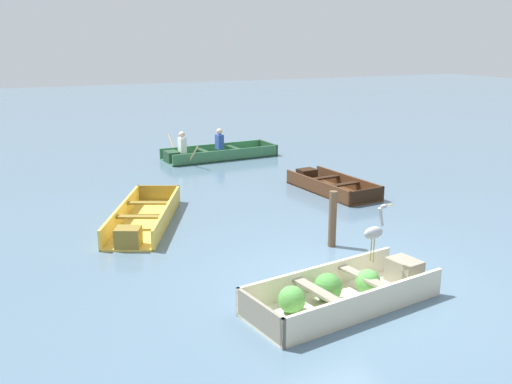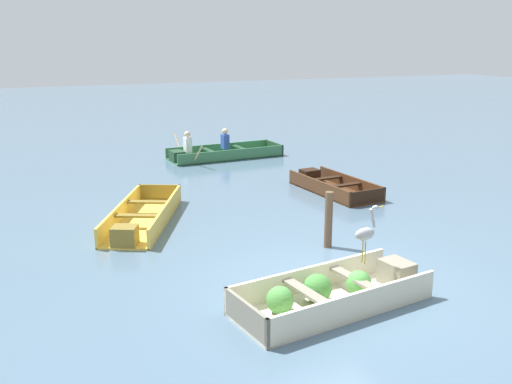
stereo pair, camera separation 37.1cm
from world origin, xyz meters
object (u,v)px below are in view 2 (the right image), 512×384
(heron_on_dinghy, at_px, (366,232))
(mooring_post, at_px, (329,220))
(skiff_yellow_near_moored, at_px, (142,218))
(skiff_dark_varnish_mid_moored, at_px, (331,186))
(rowboat_green_with_crew, at_px, (219,153))
(dinghy_cream_foreground, at_px, (333,293))

(heron_on_dinghy, bearing_deg, mooring_post, 75.73)
(skiff_yellow_near_moored, xyz_separation_m, skiff_dark_varnish_mid_moored, (4.73, 0.74, -0.01))
(rowboat_green_with_crew, bearing_deg, skiff_yellow_near_moored, -122.97)
(dinghy_cream_foreground, xyz_separation_m, skiff_dark_varnish_mid_moored, (3.09, 5.25, -0.05))
(dinghy_cream_foreground, height_order, heron_on_dinghy, heron_on_dinghy)
(skiff_yellow_near_moored, relative_size, rowboat_green_with_crew, 0.92)
(heron_on_dinghy, bearing_deg, dinghy_cream_foreground, -162.72)
(rowboat_green_with_crew, bearing_deg, heron_on_dinghy, -97.58)
(mooring_post, bearing_deg, skiff_dark_varnish_mid_moored, 58.40)
(dinghy_cream_foreground, relative_size, skiff_yellow_near_moored, 0.89)
(dinghy_cream_foreground, distance_m, mooring_post, 2.27)
(skiff_yellow_near_moored, relative_size, skiff_dark_varnish_mid_moored, 1.26)
(rowboat_green_with_crew, distance_m, heron_on_dinghy, 9.93)
(skiff_yellow_near_moored, xyz_separation_m, heron_on_dinghy, (2.27, -4.31, 0.77))
(dinghy_cream_foreground, height_order, rowboat_green_with_crew, rowboat_green_with_crew)
(dinghy_cream_foreground, xyz_separation_m, heron_on_dinghy, (0.62, 0.19, 0.73))
(skiff_dark_varnish_mid_moored, height_order, rowboat_green_with_crew, rowboat_green_with_crew)
(dinghy_cream_foreground, distance_m, rowboat_green_with_crew, 10.20)
(skiff_yellow_near_moored, distance_m, heron_on_dinghy, 4.93)
(dinghy_cream_foreground, relative_size, mooring_post, 2.88)
(skiff_yellow_near_moored, bearing_deg, heron_on_dinghy, -62.27)
(rowboat_green_with_crew, relative_size, mooring_post, 3.50)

